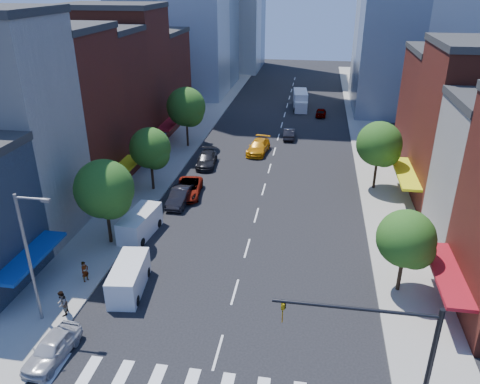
% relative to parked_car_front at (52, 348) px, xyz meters
% --- Properties ---
extents(ground, '(220.00, 220.00, 0.00)m').
position_rel_parked_car_front_xyz_m(ground, '(9.50, 2.00, -0.73)').
color(ground, black).
rests_on(ground, ground).
extents(sidewalk_left, '(5.00, 120.00, 0.15)m').
position_rel_parked_car_front_xyz_m(sidewalk_left, '(-3.00, 42.00, -0.66)').
color(sidewalk_left, gray).
rests_on(sidewalk_left, ground).
extents(sidewalk_right, '(5.00, 120.00, 0.15)m').
position_rel_parked_car_front_xyz_m(sidewalk_right, '(22.00, 42.00, -0.66)').
color(sidewalk_right, gray).
rests_on(sidewalk_right, ground).
extents(bldg_left_2, '(12.00, 9.00, 16.00)m').
position_rel_parked_car_front_xyz_m(bldg_left_2, '(-11.50, 22.50, 7.27)').
color(bldg_left_2, '#5A2015').
rests_on(bldg_left_2, ground).
extents(bldg_left_3, '(12.00, 8.00, 15.00)m').
position_rel_parked_car_front_xyz_m(bldg_left_3, '(-11.50, 31.00, 6.77)').
color(bldg_left_3, '#551D15').
rests_on(bldg_left_3, ground).
extents(bldg_left_4, '(12.00, 9.00, 17.00)m').
position_rel_parked_car_front_xyz_m(bldg_left_4, '(-11.50, 39.50, 7.77)').
color(bldg_left_4, '#5A2015').
rests_on(bldg_left_4, ground).
extents(bldg_left_5, '(12.00, 10.00, 13.00)m').
position_rel_parked_car_front_xyz_m(bldg_left_5, '(-11.50, 49.00, 5.77)').
color(bldg_left_5, '#551D15').
rests_on(bldg_left_5, ground).
extents(bldg_right_3, '(12.00, 10.00, 13.00)m').
position_rel_parked_car_front_xyz_m(bldg_right_3, '(30.50, 36.00, 5.77)').
color(bldg_right_3, '#551D15').
rests_on(bldg_right_3, ground).
extents(traffic_signal, '(7.24, 2.24, 8.00)m').
position_rel_parked_car_front_xyz_m(traffic_signal, '(19.44, -2.50, 3.42)').
color(traffic_signal, black).
rests_on(traffic_signal, sidewalk_right).
extents(streetlight, '(2.25, 0.25, 9.00)m').
position_rel_parked_car_front_xyz_m(streetlight, '(-2.31, 3.00, 4.54)').
color(streetlight, slate).
rests_on(streetlight, sidewalk_left).
extents(tree_left_near, '(4.80, 4.80, 7.30)m').
position_rel_parked_car_front_xyz_m(tree_left_near, '(-1.85, 12.92, 4.13)').
color(tree_left_near, black).
rests_on(tree_left_near, sidewalk_left).
extents(tree_left_mid, '(4.20, 4.20, 6.65)m').
position_rel_parked_car_front_xyz_m(tree_left_mid, '(-1.85, 23.92, 3.79)').
color(tree_left_mid, black).
rests_on(tree_left_mid, sidewalk_left).
extents(tree_left_far, '(5.00, 5.00, 7.75)m').
position_rel_parked_car_front_xyz_m(tree_left_far, '(-1.85, 37.92, 4.47)').
color(tree_left_far, black).
rests_on(tree_left_far, sidewalk_left).
extents(tree_right_near, '(4.00, 4.00, 6.20)m').
position_rel_parked_car_front_xyz_m(tree_right_near, '(21.15, 9.92, 3.46)').
color(tree_right_near, black).
rests_on(tree_right_near, sidewalk_right).
extents(tree_right_far, '(4.60, 4.60, 7.20)m').
position_rel_parked_car_front_xyz_m(tree_right_far, '(21.15, 27.92, 4.13)').
color(tree_right_far, black).
rests_on(tree_right_far, sidewalk_right).
extents(parked_car_front, '(2.14, 4.45, 1.47)m').
position_rel_parked_car_front_xyz_m(parked_car_front, '(0.00, 0.00, 0.00)').
color(parked_car_front, '#AAAAAE').
rests_on(parked_car_front, ground).
extents(parked_car_second, '(1.74, 4.79, 1.57)m').
position_rel_parked_car_front_xyz_m(parked_car_second, '(1.69, 21.26, 0.05)').
color(parked_car_second, black).
rests_on(parked_car_second, ground).
extents(parked_car_third, '(3.13, 5.72, 1.52)m').
position_rel_parked_car_front_xyz_m(parked_car_third, '(2.00, 23.31, 0.03)').
color(parked_car_third, '#999999').
rests_on(parked_car_third, ground).
extents(parked_car_rear, '(2.59, 5.43, 1.53)m').
position_rel_parked_car_front_xyz_m(parked_car_rear, '(2.00, 31.79, 0.03)').
color(parked_car_rear, black).
rests_on(parked_car_rear, ground).
extents(cargo_van_near, '(2.56, 5.17, 2.12)m').
position_rel_parked_car_front_xyz_m(cargo_van_near, '(2.02, 6.93, 0.31)').
color(cargo_van_near, silver).
rests_on(cargo_van_near, ground).
extents(cargo_van_far, '(2.52, 5.22, 2.15)m').
position_rel_parked_car_front_xyz_m(cargo_van_far, '(-0.01, 14.63, 0.33)').
color(cargo_van_far, silver).
rests_on(cargo_van_far, ground).
extents(taxi, '(2.87, 5.81, 1.62)m').
position_rel_parked_car_front_xyz_m(taxi, '(7.52, 37.18, 0.08)').
color(taxi, orange).
rests_on(taxi, ground).
extents(traffic_car_oncoming, '(1.65, 4.36, 1.42)m').
position_rel_parked_car_front_xyz_m(traffic_car_oncoming, '(11.00, 43.72, -0.02)').
color(traffic_car_oncoming, black).
rests_on(traffic_car_oncoming, ground).
extents(traffic_car_far, '(1.72, 3.97, 1.33)m').
position_rel_parked_car_front_xyz_m(traffic_car_far, '(15.33, 55.96, -0.07)').
color(traffic_car_far, '#999999').
rests_on(traffic_car_far, ground).
extents(box_truck, '(2.76, 7.43, 2.93)m').
position_rel_parked_car_front_xyz_m(box_truck, '(11.79, 60.09, 0.65)').
color(box_truck, silver).
rests_on(box_truck, ground).
extents(pedestrian_near, '(0.60, 0.70, 1.63)m').
position_rel_parked_car_front_xyz_m(pedestrian_near, '(-1.51, 7.38, 0.23)').
color(pedestrian_near, '#999999').
rests_on(pedestrian_near, sidewalk_left).
extents(pedestrian_far, '(0.86, 1.01, 1.80)m').
position_rel_parked_car_front_xyz_m(pedestrian_far, '(-1.24, 3.58, 0.32)').
color(pedestrian_far, '#999999').
rests_on(pedestrian_far, sidewalk_left).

